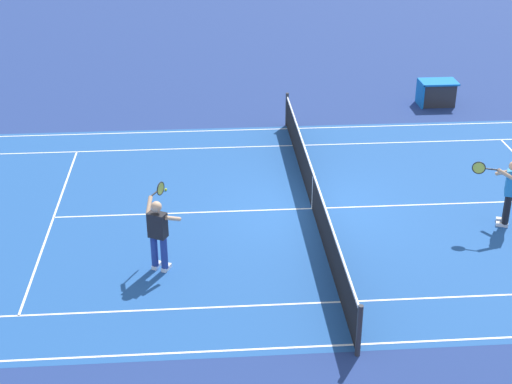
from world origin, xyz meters
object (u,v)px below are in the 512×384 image
tennis_ball (166,190)px  equipment_cart_tarped (436,93)px  tennis_net (313,191)px  tennis_player_near (158,231)px  tennis_player_far (508,190)px

tennis_ball → equipment_cart_tarped: 10.86m
tennis_net → equipment_cart_tarped: 9.07m
tennis_player_near → tennis_player_far: bearing=-170.1°
tennis_net → tennis_ball: tennis_net is taller
tennis_player_near → equipment_cart_tarped: 13.40m
tennis_net → tennis_player_near: bearing=34.9°
tennis_net → tennis_player_far: bearing=165.6°
tennis_ball → tennis_player_near: bearing=90.3°
tennis_net → tennis_ball: size_ratio=177.27×
tennis_player_near → tennis_ball: tennis_player_near is taller
tennis_net → tennis_player_near: tennis_player_near is taller
tennis_ball → tennis_player_far: bearing=163.3°
tennis_player_near → tennis_player_far: (-8.15, -1.42, 0.00)m
tennis_ball → equipment_cart_tarped: bearing=-146.0°
tennis_player_far → tennis_net: bearing=-14.4°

